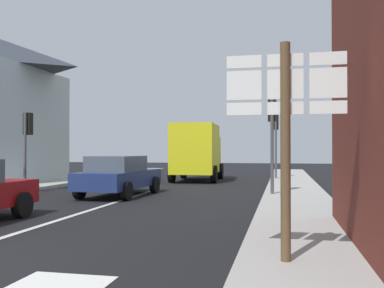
{
  "coord_description": "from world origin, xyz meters",
  "views": [
    {
      "loc": [
        5.26,
        -5.32,
        1.69
      ],
      "look_at": [
        1.43,
        12.92,
        1.95
      ],
      "focal_mm": 40.42,
      "sensor_mm": 36.0,
      "label": 1
    }
  ],
  "objects_px": {
    "delivery_truck": "(197,151)",
    "traffic_light_far_right": "(276,131)",
    "sedan_far": "(119,175)",
    "traffic_light_near_left": "(27,133)",
    "route_sign_post": "(285,128)",
    "traffic_light_near_right": "(272,122)"
  },
  "relations": [
    {
      "from": "delivery_truck",
      "to": "traffic_light_far_right",
      "type": "bearing_deg",
      "value": 16.25
    },
    {
      "from": "sedan_far",
      "to": "traffic_light_near_left",
      "type": "xyz_separation_m",
      "value": [
        -4.27,
        0.81,
        1.61
      ]
    },
    {
      "from": "sedan_far",
      "to": "route_sign_post",
      "type": "bearing_deg",
      "value": -55.96
    },
    {
      "from": "route_sign_post",
      "to": "traffic_light_near_right",
      "type": "distance_m",
      "value": 9.51
    },
    {
      "from": "route_sign_post",
      "to": "traffic_light_near_left",
      "type": "bearing_deg",
      "value": 136.78
    },
    {
      "from": "delivery_truck",
      "to": "route_sign_post",
      "type": "relative_size",
      "value": 1.59
    },
    {
      "from": "sedan_far",
      "to": "delivery_truck",
      "type": "relative_size",
      "value": 0.84
    },
    {
      "from": "sedan_far",
      "to": "route_sign_post",
      "type": "xyz_separation_m",
      "value": [
        5.93,
        -8.78,
        1.24
      ]
    },
    {
      "from": "delivery_truck",
      "to": "route_sign_post",
      "type": "height_order",
      "value": "route_sign_post"
    },
    {
      "from": "traffic_light_near_left",
      "to": "traffic_light_far_right",
      "type": "distance_m",
      "value": 13.05
    },
    {
      "from": "sedan_far",
      "to": "route_sign_post",
      "type": "distance_m",
      "value": 10.67
    },
    {
      "from": "traffic_light_near_left",
      "to": "traffic_light_near_right",
      "type": "height_order",
      "value": "traffic_light_near_right"
    },
    {
      "from": "delivery_truck",
      "to": "traffic_light_near_left",
      "type": "xyz_separation_m",
      "value": [
        -5.58,
        -7.38,
        0.72
      ]
    },
    {
      "from": "traffic_light_far_right",
      "to": "route_sign_post",
      "type": "bearing_deg",
      "value": -88.74
    },
    {
      "from": "route_sign_post",
      "to": "traffic_light_far_right",
      "type": "xyz_separation_m",
      "value": [
        -0.4,
        18.2,
        0.75
      ]
    },
    {
      "from": "traffic_light_near_left",
      "to": "delivery_truck",
      "type": "bearing_deg",
      "value": 52.89
    },
    {
      "from": "sedan_far",
      "to": "traffic_light_near_right",
      "type": "distance_m",
      "value": 5.89
    },
    {
      "from": "traffic_light_far_right",
      "to": "traffic_light_near_right",
      "type": "height_order",
      "value": "traffic_light_far_right"
    },
    {
      "from": "traffic_light_near_left",
      "to": "sedan_far",
      "type": "bearing_deg",
      "value": -10.74
    },
    {
      "from": "delivery_truck",
      "to": "sedan_far",
      "type": "bearing_deg",
      "value": -99.09
    },
    {
      "from": "delivery_truck",
      "to": "route_sign_post",
      "type": "distance_m",
      "value": 17.59
    },
    {
      "from": "delivery_truck",
      "to": "route_sign_post",
      "type": "bearing_deg",
      "value": -74.77
    }
  ]
}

